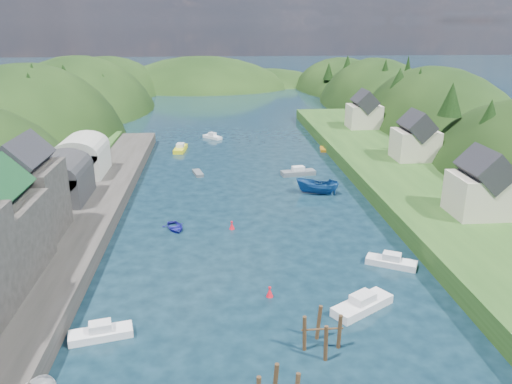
{
  "coord_description": "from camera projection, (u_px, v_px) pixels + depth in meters",
  "views": [
    {
      "loc": [
        -5.09,
        -32.77,
        24.97
      ],
      "look_at": [
        0.0,
        28.0,
        4.0
      ],
      "focal_mm": 35.0,
      "sensor_mm": 36.0,
      "label": 1
    }
  ],
  "objects": [
    {
      "name": "hillside_left",
      "position": [
        34.0,
        180.0,
        109.13
      ],
      "size": [
        44.0,
        245.56,
        52.0
      ],
      "color": "black",
      "rests_on": "ground"
    },
    {
      "name": "terrace_right",
      "position": [
        407.0,
        180.0,
        78.68
      ],
      "size": [
        16.0,
        120.0,
        2.4
      ],
      "primitive_type": "cube",
      "color": "#234719",
      "rests_on": "ground"
    },
    {
      "name": "hillside_right",
      "position": [
        432.0,
        168.0,
        116.04
      ],
      "size": [
        36.0,
        245.56,
        48.0
      ],
      "color": "black",
      "rests_on": "ground"
    },
    {
      "name": "far_hills",
      "position": [
        230.0,
        112.0,
        206.98
      ],
      "size": [
        103.0,
        68.0,
        44.0
      ],
      "color": "black",
      "rests_on": "ground"
    },
    {
      "name": "channel_buoy_far",
      "position": [
        232.0,
        226.0,
        62.97
      ],
      "size": [
        0.7,
        0.7,
        1.1
      ],
      "color": "red",
      "rests_on": "ground"
    },
    {
      "name": "channel_buoy_near",
      "position": [
        270.0,
        292.0,
        47.53
      ],
      "size": [
        0.7,
        0.7,
        1.1
      ],
      "color": "red",
      "rests_on": "ground"
    },
    {
      "name": "boat_sheds",
      "position": [
        72.0,
        164.0,
        72.38
      ],
      "size": [
        7.0,
        21.0,
        7.5
      ],
      "color": "#2D2D30",
      "rests_on": "quay_left"
    },
    {
      "name": "ground",
      "position": [
        245.0,
        173.0,
        86.52
      ],
      "size": [
        600.0,
        600.0,
        0.0
      ],
      "primitive_type": "plane",
      "color": "black",
      "rests_on": "ground"
    },
    {
      "name": "right_bank_cottages",
      "position": [
        409.0,
        139.0,
        85.26
      ],
      "size": [
        9.0,
        59.24,
        8.41
      ],
      "color": "beige",
      "rests_on": "terrace_right"
    },
    {
      "name": "quay_left",
      "position": [
        49.0,
        246.0,
        56.03
      ],
      "size": [
        12.0,
        110.0,
        2.0
      ],
      "primitive_type": "cube",
      "color": "#2D2B28",
      "rests_on": "ground"
    },
    {
      "name": "piling_cluster_far",
      "position": [
        322.0,
        335.0,
        39.61
      ],
      "size": [
        3.37,
        3.13,
        3.74
      ],
      "color": "#382314",
      "rests_on": "ground"
    },
    {
      "name": "hill_trees",
      "position": [
        240.0,
        97.0,
        96.58
      ],
      "size": [
        91.44,
        149.74,
        11.91
      ],
      "color": "black",
      "rests_on": "ground"
    },
    {
      "name": "moored_boats",
      "position": [
        243.0,
        223.0,
        63.02
      ],
      "size": [
        36.08,
        89.04,
        2.5
      ],
      "color": "silver",
      "rests_on": "ground"
    }
  ]
}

